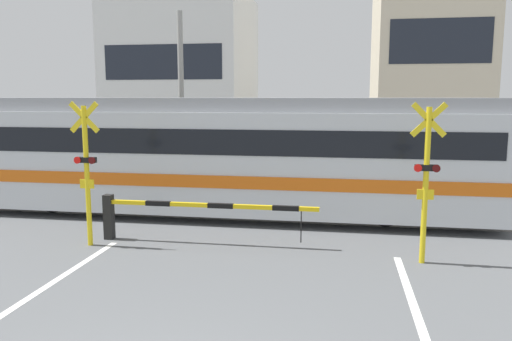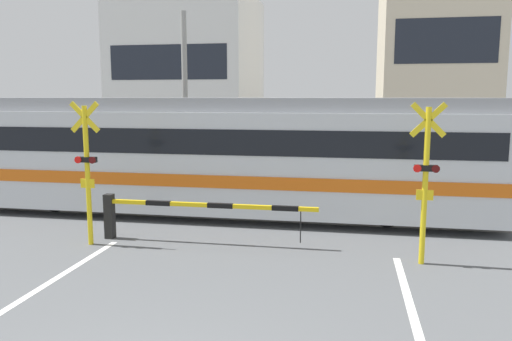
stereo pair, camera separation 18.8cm
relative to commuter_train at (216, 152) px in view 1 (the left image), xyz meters
The scene contains 11 objects.
rail_track_near 2.40m from the commuter_train, 24.96° to the right, with size 50.00×0.10×0.08m.
rail_track_far 2.40m from the commuter_train, 24.96° to the left, with size 50.00×0.10×0.08m.
commuter_train is the anchor object (origin of this frame).
crossing_barrier_near 3.13m from the commuter_train, 96.74° to the right, with size 4.93×0.20×1.04m.
crossing_barrier_far 4.67m from the commuter_train, 41.15° to the left, with size 4.93×0.20×1.04m.
crossing_signal_left 4.02m from the commuter_train, 119.94° to the right, with size 0.68×0.15×3.18m.
crossing_signal_right 6.17m from the commuter_train, 34.40° to the right, with size 0.68×0.15×3.18m.
pedestrian 5.58m from the commuter_train, 63.41° to the left, with size 0.38×0.22×1.55m.
building_left_of_street 17.71m from the commuter_train, 110.26° to the left, with size 7.78×7.78×9.26m.
building_right_of_street 18.65m from the commuter_train, 63.69° to the left, with size 5.72×7.78×10.79m.
utility_pole_streetside 6.34m from the commuter_train, 116.63° to the left, with size 0.22×0.22×6.52m.
Camera 1 is at (1.89, -3.83, 3.29)m, focal length 35.00 mm.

